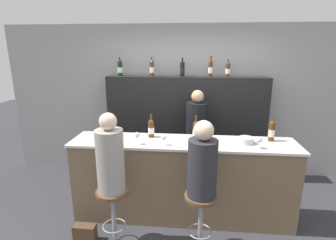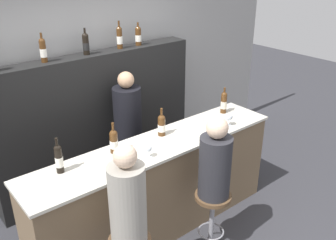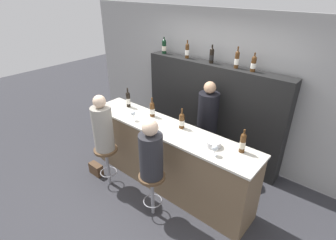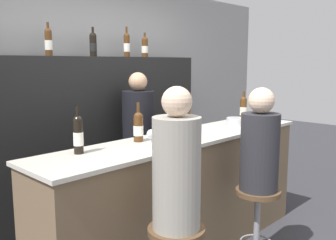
{
  "view_description": "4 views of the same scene",
  "coord_description": "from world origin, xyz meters",
  "px_view_note": "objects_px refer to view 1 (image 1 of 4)",
  "views": [
    {
      "loc": [
        0.12,
        -2.83,
        2.18
      ],
      "look_at": [
        -0.19,
        0.32,
        1.33
      ],
      "focal_mm": 28.0,
      "sensor_mm": 36.0,
      "label": 1
    },
    {
      "loc": [
        -2.02,
        -2.37,
        2.86
      ],
      "look_at": [
        0.12,
        0.25,
        1.31
      ],
      "focal_mm": 40.0,
      "sensor_mm": 36.0,
      "label": 2
    },
    {
      "loc": [
        2.15,
        -2.26,
        2.94
      ],
      "look_at": [
        0.03,
        0.26,
        1.21
      ],
      "focal_mm": 28.0,
      "sensor_mm": 36.0,
      "label": 3
    },
    {
      "loc": [
        -2.38,
        -1.81,
        1.7
      ],
      "look_at": [
        -0.16,
        0.32,
        1.22
      ],
      "focal_mm": 40.0,
      "sensor_mm": 36.0,
      "label": 4
    }
  ],
  "objects_px": {
    "metal_bowl": "(246,140)",
    "wine_glass_2": "(259,140)",
    "wine_bottle_backbar_2": "(182,69)",
    "wine_bottle_counter_2": "(196,130)",
    "bartender": "(196,144)",
    "wine_glass_0": "(137,135)",
    "wine_glass_1": "(164,138)",
    "wine_bottle_backbar_0": "(120,68)",
    "guest_seated_left": "(110,158)",
    "wine_bottle_counter_0": "(110,126)",
    "wine_bottle_backbar_3": "(210,68)",
    "wine_bottle_counter_1": "(151,128)",
    "guest_seated_right": "(202,164)",
    "handbag": "(85,233)",
    "wine_bottle_backbar_1": "(152,68)",
    "wine_bottle_backbar_4": "(228,69)",
    "bar_stool_right": "(201,207)",
    "bar_stool_left": "(113,202)",
    "wine_bottle_counter_3": "(272,131)"
  },
  "relations": [
    {
      "from": "wine_bottle_backbar_0",
      "to": "guest_seated_left",
      "type": "distance_m",
      "value": 2.01
    },
    {
      "from": "wine_bottle_counter_0",
      "to": "metal_bowl",
      "type": "distance_m",
      "value": 1.76
    },
    {
      "from": "wine_bottle_backbar_2",
      "to": "guest_seated_left",
      "type": "height_order",
      "value": "wine_bottle_backbar_2"
    },
    {
      "from": "wine_bottle_counter_2",
      "to": "guest_seated_left",
      "type": "height_order",
      "value": "guest_seated_left"
    },
    {
      "from": "wine_bottle_counter_1",
      "to": "bartender",
      "type": "height_order",
      "value": "bartender"
    },
    {
      "from": "wine_bottle_counter_0",
      "to": "wine_bottle_backbar_0",
      "type": "bearing_deg",
      "value": 96.97
    },
    {
      "from": "wine_bottle_counter_1",
      "to": "guest_seated_left",
      "type": "xyz_separation_m",
      "value": [
        -0.33,
        -0.72,
        -0.12
      ]
    },
    {
      "from": "wine_bottle_backbar_2",
      "to": "wine_bottle_backbar_3",
      "type": "height_order",
      "value": "wine_bottle_backbar_3"
    },
    {
      "from": "wine_bottle_backbar_2",
      "to": "guest_seated_right",
      "type": "distance_m",
      "value": 2.01
    },
    {
      "from": "wine_glass_2",
      "to": "wine_bottle_backbar_2",
      "type": "bearing_deg",
      "value": 125.01
    },
    {
      "from": "bartender",
      "to": "wine_glass_1",
      "type": "bearing_deg",
      "value": -112.72
    },
    {
      "from": "wine_bottle_backbar_2",
      "to": "wine_bottle_backbar_1",
      "type": "bearing_deg",
      "value": 180.0
    },
    {
      "from": "wine_bottle_counter_3",
      "to": "wine_glass_1",
      "type": "distance_m",
      "value": 1.36
    },
    {
      "from": "wine_bottle_backbar_0",
      "to": "bar_stool_right",
      "type": "xyz_separation_m",
      "value": [
        1.34,
        -1.8,
        -1.36
      ]
    },
    {
      "from": "wine_bottle_backbar_0",
      "to": "wine_bottle_counter_2",
      "type": "bearing_deg",
      "value": -40.47
    },
    {
      "from": "wine_bottle_backbar_3",
      "to": "wine_glass_1",
      "type": "bearing_deg",
      "value": -113.74
    },
    {
      "from": "wine_glass_0",
      "to": "metal_bowl",
      "type": "height_order",
      "value": "wine_glass_0"
    },
    {
      "from": "wine_bottle_counter_1",
      "to": "bar_stool_left",
      "type": "bearing_deg",
      "value": -114.61
    },
    {
      "from": "bar_stool_left",
      "to": "wine_bottle_backbar_1",
      "type": "bearing_deg",
      "value": 84.42
    },
    {
      "from": "wine_bottle_counter_1",
      "to": "guest_seated_left",
      "type": "distance_m",
      "value": 0.8
    },
    {
      "from": "wine_bottle_backbar_3",
      "to": "guest_seated_right",
      "type": "relative_size",
      "value": 0.4
    },
    {
      "from": "wine_bottle_counter_1",
      "to": "wine_bottle_backbar_4",
      "type": "distance_m",
      "value": 1.67
    },
    {
      "from": "wine_bottle_backbar_1",
      "to": "wine_glass_2",
      "type": "xyz_separation_m",
      "value": [
        1.46,
        -1.37,
        -0.72
      ]
    },
    {
      "from": "wine_bottle_backbar_3",
      "to": "bar_stool_left",
      "type": "distance_m",
      "value": 2.53
    },
    {
      "from": "wine_bottle_counter_0",
      "to": "metal_bowl",
      "type": "height_order",
      "value": "wine_bottle_counter_0"
    },
    {
      "from": "wine_bottle_backbar_4",
      "to": "wine_glass_1",
      "type": "xyz_separation_m",
      "value": [
        -0.88,
        -1.37,
        -0.72
      ]
    },
    {
      "from": "wine_bottle_counter_1",
      "to": "wine_glass_2",
      "type": "bearing_deg",
      "value": -12.33
    },
    {
      "from": "handbag",
      "to": "wine_bottle_backbar_0",
      "type": "bearing_deg",
      "value": 89.89
    },
    {
      "from": "bar_stool_right",
      "to": "wine_glass_0",
      "type": "bearing_deg",
      "value": 150.91
    },
    {
      "from": "bartender",
      "to": "wine_bottle_counter_0",
      "type": "bearing_deg",
      "value": -149.59
    },
    {
      "from": "wine_bottle_backbar_3",
      "to": "bartender",
      "type": "distance_m",
      "value": 1.24
    },
    {
      "from": "metal_bowl",
      "to": "bar_stool_left",
      "type": "xyz_separation_m",
      "value": [
        -1.53,
        -0.59,
        -0.58
      ]
    },
    {
      "from": "wine_glass_0",
      "to": "bar_stool_right",
      "type": "relative_size",
      "value": 0.22
    },
    {
      "from": "wine_bottle_backbar_0",
      "to": "wine_bottle_backbar_2",
      "type": "relative_size",
      "value": 1.01
    },
    {
      "from": "wine_bottle_backbar_3",
      "to": "bar_stool_left",
      "type": "height_order",
      "value": "wine_bottle_backbar_3"
    },
    {
      "from": "wine_bottle_backbar_3",
      "to": "handbag",
      "type": "xyz_separation_m",
      "value": [
        -1.49,
        -1.8,
        -1.79
      ]
    },
    {
      "from": "wine_glass_0",
      "to": "bar_stool_right",
      "type": "distance_m",
      "value": 1.1
    },
    {
      "from": "wine_glass_0",
      "to": "wine_glass_1",
      "type": "height_order",
      "value": "wine_glass_0"
    },
    {
      "from": "wine_bottle_counter_0",
      "to": "guest_seated_right",
      "type": "bearing_deg",
      "value": -30.8
    },
    {
      "from": "guest_seated_left",
      "to": "wine_bottle_backbar_3",
      "type": "bearing_deg",
      "value": 57.92
    },
    {
      "from": "wine_bottle_counter_2",
      "to": "metal_bowl",
      "type": "relative_size",
      "value": 1.65
    },
    {
      "from": "wine_glass_0",
      "to": "bar_stool_left",
      "type": "bearing_deg",
      "value": -114.98
    },
    {
      "from": "wine_bottle_counter_2",
      "to": "handbag",
      "type": "height_order",
      "value": "wine_bottle_counter_2"
    },
    {
      "from": "wine_bottle_counter_2",
      "to": "wine_bottle_backbar_1",
      "type": "xyz_separation_m",
      "value": [
        -0.73,
        1.08,
        0.7
      ]
    },
    {
      "from": "wine_bottle_backbar_2",
      "to": "wine_glass_2",
      "type": "bearing_deg",
      "value": -54.99
    },
    {
      "from": "wine_bottle_counter_1",
      "to": "wine_glass_2",
      "type": "height_order",
      "value": "wine_bottle_counter_1"
    },
    {
      "from": "metal_bowl",
      "to": "wine_glass_2",
      "type": "bearing_deg",
      "value": -55.75
    },
    {
      "from": "wine_bottle_counter_2",
      "to": "bartender",
      "type": "xyz_separation_m",
      "value": [
        0.02,
        0.68,
        -0.45
      ]
    },
    {
      "from": "wine_bottle_counter_2",
      "to": "wine_bottle_backbar_3",
      "type": "xyz_separation_m",
      "value": [
        0.22,
        1.08,
        0.71
      ]
    },
    {
      "from": "wine_bottle_backbar_1",
      "to": "wine_bottle_backbar_2",
      "type": "relative_size",
      "value": 1.04
    }
  ]
}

